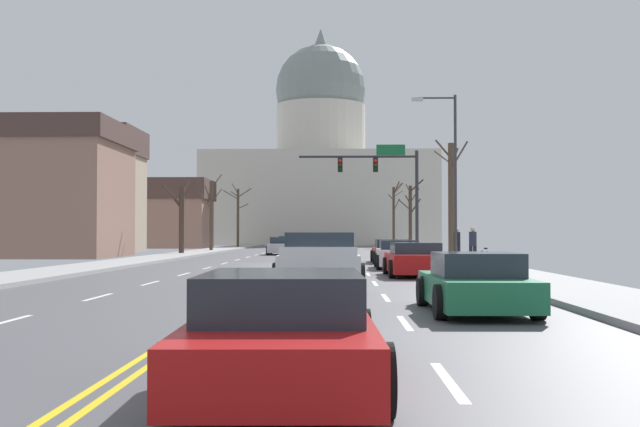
# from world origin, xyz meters

# --- Properties ---
(ground) EXTENTS (20.00, 180.00, 0.20)m
(ground) POSITION_xyz_m (0.00, -0.00, 0.02)
(ground) COLOR #505055
(signal_gantry) EXTENTS (7.91, 0.41, 7.29)m
(signal_gantry) POSITION_xyz_m (5.45, 13.01, 5.32)
(signal_gantry) COLOR #28282D
(signal_gantry) RESTS_ON ground
(street_lamp_right) EXTENTS (2.23, 0.24, 8.30)m
(street_lamp_right) POSITION_xyz_m (7.93, 0.47, 5.02)
(street_lamp_right) COLOR #333338
(street_lamp_right) RESTS_ON ground
(capitol_building) EXTENTS (30.99, 23.76, 30.77)m
(capitol_building) POSITION_xyz_m (0.00, 70.56, 9.80)
(capitol_building) COLOR beige
(capitol_building) RESTS_ON ground
(sedan_near_00) EXTENTS (2.07, 4.22, 1.27)m
(sedan_near_00) POSITION_xyz_m (1.89, 8.32, 0.59)
(sedan_near_00) COLOR silver
(sedan_near_00) RESTS_ON ground
(sedan_near_01) EXTENTS (2.12, 4.54, 1.24)m
(sedan_near_01) POSITION_xyz_m (5.20, 2.80, 0.59)
(sedan_near_01) COLOR #B71414
(sedan_near_01) RESTS_ON ground
(sedan_near_02) EXTENTS (2.10, 4.30, 1.25)m
(sedan_near_02) POSITION_xyz_m (5.03, -3.66, 0.59)
(sedan_near_02) COLOR silver
(sedan_near_02) RESTS_ON ground
(sedan_near_03) EXTENTS (2.13, 4.36, 1.22)m
(sedan_near_03) POSITION_xyz_m (5.15, -9.67, 0.58)
(sedan_near_03) COLOR #B71414
(sedan_near_03) RESTS_ON ground
(pickup_truck_near_04) EXTENTS (2.42, 5.32, 1.58)m
(pickup_truck_near_04) POSITION_xyz_m (1.83, -16.02, 0.72)
(pickup_truck_near_04) COLOR silver
(pickup_truck_near_04) RESTS_ON ground
(sedan_near_05) EXTENTS (1.99, 4.29, 1.18)m
(sedan_near_05) POSITION_xyz_m (5.05, -22.32, 0.55)
(sedan_near_05) COLOR #1E7247
(sedan_near_05) RESTS_ON ground
(sedan_near_06) EXTENTS (2.08, 4.64, 1.16)m
(sedan_near_06) POSITION_xyz_m (1.77, -29.57, 0.55)
(sedan_near_06) COLOR #B71414
(sedan_near_06) RESTS_ON ground
(sedan_oncoming_00) EXTENTS (1.96, 4.31, 1.28)m
(sedan_oncoming_00) POSITION_xyz_m (-1.77, 18.23, 0.60)
(sedan_oncoming_00) COLOR silver
(sedan_oncoming_00) RESTS_ON ground
(sedan_oncoming_01) EXTENTS (2.18, 4.55, 1.30)m
(sedan_oncoming_01) POSITION_xyz_m (-1.90, 29.05, 0.61)
(sedan_oncoming_01) COLOR black
(sedan_oncoming_01) RESTS_ON ground
(flank_building_00) EXTENTS (11.88, 8.93, 8.78)m
(flank_building_00) POSITION_xyz_m (-17.68, 11.85, 4.44)
(flank_building_00) COLOR #8C6656
(flank_building_00) RESTS_ON ground
(flank_building_01) EXTENTS (8.61, 7.37, 10.10)m
(flank_building_01) POSITION_xyz_m (-18.18, 24.19, 5.12)
(flank_building_01) COLOR tan
(flank_building_01) RESTS_ON ground
(flank_building_02) EXTENTS (13.52, 7.83, 7.23)m
(flank_building_02) POSITION_xyz_m (-17.84, 42.87, 3.67)
(flank_building_02) COLOR #8C6656
(flank_building_02) RESTS_ON ground
(bare_tree_00) EXTENTS (1.83, 2.38, 5.42)m
(bare_tree_00) POSITION_xyz_m (7.85, 19.89, 2.95)
(bare_tree_00) COLOR #423328
(bare_tree_00) RESTS_ON ground
(bare_tree_01) EXTENTS (2.86, 1.48, 6.67)m
(bare_tree_01) POSITION_xyz_m (-8.19, 43.15, 3.48)
(bare_tree_01) COLOR #4C3D2D
(bare_tree_01) RESTS_ON ground
(bare_tree_02) EXTENTS (1.70, 2.67, 6.68)m
(bare_tree_02) POSITION_xyz_m (8.57, 4.43, 3.56)
(bare_tree_02) COLOR #4C3D2D
(bare_tree_02) RESTS_ON ground
(bare_tree_03) EXTENTS (2.36, 1.97, 5.42)m
(bare_tree_03) POSITION_xyz_m (-8.94, 17.41, 2.71)
(bare_tree_03) COLOR #423328
(bare_tree_03) RESTS_ON ground
(bare_tree_04) EXTENTS (1.56, 2.35, 7.00)m
(bare_tree_04) POSITION_xyz_m (8.47, 45.02, 3.68)
(bare_tree_04) COLOR #423328
(bare_tree_04) RESTS_ON ground
(bare_tree_05) EXTENTS (2.19, 1.85, 6.41)m
(bare_tree_05) POSITION_xyz_m (-8.37, 26.95, 3.25)
(bare_tree_05) COLOR #4C3D2D
(bare_tree_05) RESTS_ON ground
(pedestrian_00) EXTENTS (0.35, 0.34, 1.71)m
(pedestrian_00) POSITION_xyz_m (8.47, -2.77, 1.09)
(pedestrian_00) COLOR black
(pedestrian_00) RESTS_ON ground
(pedestrian_01) EXTENTS (0.35, 0.34, 1.70)m
(pedestrian_01) POSITION_xyz_m (8.49, 1.92, 1.09)
(pedestrian_01) COLOR black
(pedestrian_01) RESTS_ON ground
(bicycle_parked) EXTENTS (0.12, 1.77, 0.85)m
(bicycle_parked) POSITION_xyz_m (8.47, -5.49, 0.49)
(bicycle_parked) COLOR black
(bicycle_parked) RESTS_ON ground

